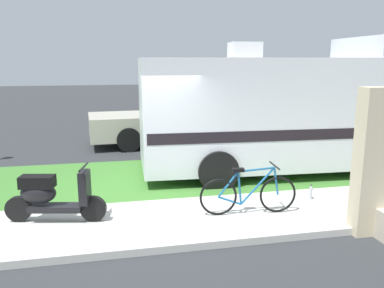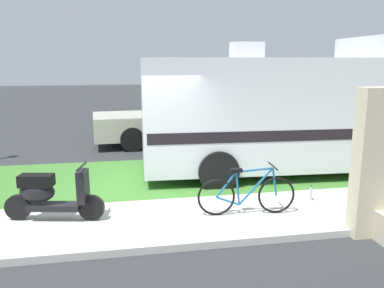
{
  "view_description": "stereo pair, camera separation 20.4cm",
  "coord_description": "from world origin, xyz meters",
  "px_view_note": "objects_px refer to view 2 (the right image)",
  "views": [
    {
      "loc": [
        -0.61,
        -7.52,
        2.79
      ],
      "look_at": [
        1.04,
        0.3,
        1.1
      ],
      "focal_mm": 36.91,
      "sensor_mm": 36.0,
      "label": 1
    },
    {
      "loc": [
        -0.41,
        -7.56,
        2.79
      ],
      "look_at": [
        1.04,
        0.3,
        1.1
      ],
      "focal_mm": 36.91,
      "sensor_mm": 36.0,
      "label": 2
    }
  ],
  "objects_px": {
    "pickup_truck_near": "(193,115)",
    "bottle_green": "(311,194)",
    "scooter": "(50,194)",
    "bicycle": "(247,194)",
    "motorhome_rv": "(291,110)"
  },
  "relations": [
    {
      "from": "motorhome_rv",
      "to": "scooter",
      "type": "height_order",
      "value": "motorhome_rv"
    },
    {
      "from": "bottle_green",
      "to": "scooter",
      "type": "bearing_deg",
      "value": -178.89
    },
    {
      "from": "motorhome_rv",
      "to": "bottle_green",
      "type": "bearing_deg",
      "value": -103.66
    },
    {
      "from": "pickup_truck_near",
      "to": "bottle_green",
      "type": "bearing_deg",
      "value": -80.42
    },
    {
      "from": "scooter",
      "to": "bottle_green",
      "type": "bearing_deg",
      "value": 1.11
    },
    {
      "from": "motorhome_rv",
      "to": "pickup_truck_near",
      "type": "xyz_separation_m",
      "value": [
        -1.66,
        4.24,
        -0.63
      ]
    },
    {
      "from": "scooter",
      "to": "bottle_green",
      "type": "xyz_separation_m",
      "value": [
        4.83,
        0.09,
        -0.33
      ]
    },
    {
      "from": "bicycle",
      "to": "pickup_truck_near",
      "type": "xyz_separation_m",
      "value": [
        0.36,
        7.0,
        0.47
      ]
    },
    {
      "from": "bicycle",
      "to": "pickup_truck_near",
      "type": "bearing_deg",
      "value": 87.03
    },
    {
      "from": "pickup_truck_near",
      "to": "bottle_green",
      "type": "height_order",
      "value": "pickup_truck_near"
    },
    {
      "from": "scooter",
      "to": "pickup_truck_near",
      "type": "height_order",
      "value": "pickup_truck_near"
    },
    {
      "from": "bicycle",
      "to": "bottle_green",
      "type": "height_order",
      "value": "bicycle"
    },
    {
      "from": "motorhome_rv",
      "to": "bottle_green",
      "type": "relative_size",
      "value": 24.31
    },
    {
      "from": "scooter",
      "to": "bicycle",
      "type": "xyz_separation_m",
      "value": [
        3.36,
        -0.37,
        -0.08
      ]
    },
    {
      "from": "pickup_truck_near",
      "to": "bottle_green",
      "type": "xyz_separation_m",
      "value": [
        1.1,
        -6.54,
        -0.72
      ]
    }
  ]
}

